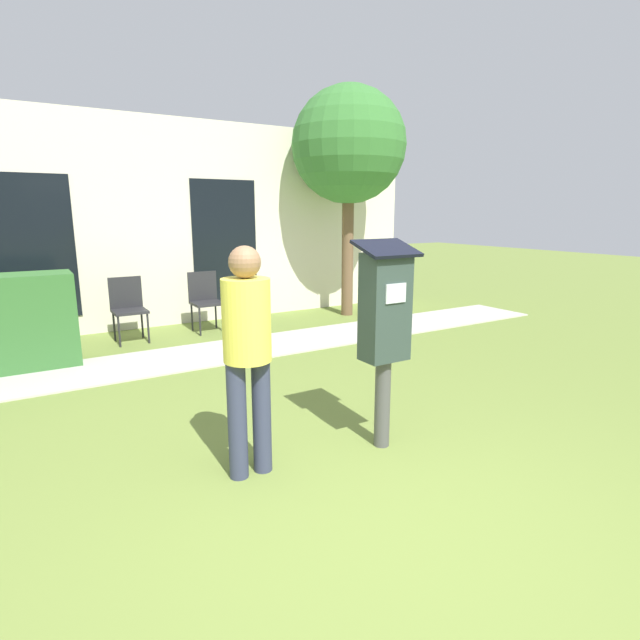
# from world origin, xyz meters

# --- Properties ---
(ground_plane) EXTENTS (40.00, 40.00, 0.00)m
(ground_plane) POSITION_xyz_m (0.00, 0.00, 0.00)
(ground_plane) COLOR olive
(sidewalk) EXTENTS (12.00, 1.10, 0.02)m
(sidewalk) POSITION_xyz_m (0.00, 4.09, 0.01)
(sidewalk) COLOR #B7B2A8
(sidewalk) RESTS_ON ground
(building_facade) EXTENTS (10.00, 0.26, 3.20)m
(building_facade) POSITION_xyz_m (0.00, 6.19, 1.60)
(building_facade) COLOR beige
(building_facade) RESTS_ON ground
(parking_meter) EXTENTS (0.44, 0.31, 1.59)m
(parking_meter) POSITION_xyz_m (0.68, 0.95, 1.02)
(parking_meter) COLOR #4C4C4C
(parking_meter) RESTS_ON ground
(person_standing) EXTENTS (0.32, 0.32, 1.58)m
(person_standing) POSITION_xyz_m (-0.36, 1.09, 0.93)
(person_standing) COLOR #333851
(person_standing) RESTS_ON ground
(outdoor_chair_left) EXTENTS (0.44, 0.44, 0.90)m
(outdoor_chair_left) POSITION_xyz_m (-0.33, 5.36, 0.53)
(outdoor_chair_left) COLOR #262628
(outdoor_chair_left) RESTS_ON ground
(outdoor_chair_middle) EXTENTS (0.44, 0.44, 0.90)m
(outdoor_chair_middle) POSITION_xyz_m (0.79, 5.40, 0.53)
(outdoor_chair_middle) COLOR #262628
(outdoor_chair_middle) RESTS_ON ground
(tree) EXTENTS (1.90, 1.90, 3.82)m
(tree) POSITION_xyz_m (3.32, 5.27, 2.84)
(tree) COLOR brown
(tree) RESTS_ON ground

